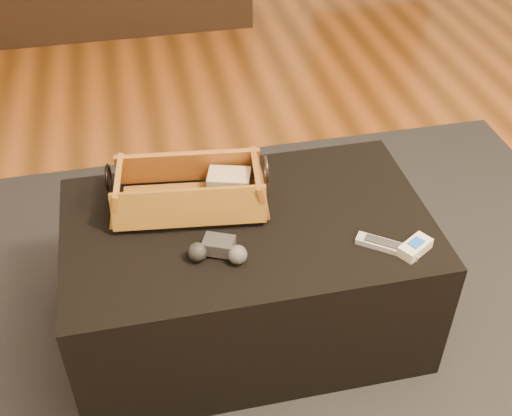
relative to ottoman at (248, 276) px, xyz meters
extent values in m
cube|color=brown|center=(0.08, -0.10, -0.23)|extent=(5.00, 5.50, 0.01)
cube|color=black|center=(0.00, -0.05, -0.22)|extent=(2.60, 2.00, 0.01)
cube|color=black|center=(0.00, 0.00, 0.00)|extent=(1.00, 0.60, 0.42)
cube|color=black|center=(-0.16, 0.09, 0.24)|extent=(0.22, 0.05, 0.02)
cube|color=tan|center=(-0.03, 0.12, 0.26)|extent=(0.14, 0.11, 0.06)
cube|color=#AE6F27|center=(-0.14, 0.10, 0.22)|extent=(0.39, 0.22, 0.01)
cube|color=#9B6123|center=(-0.13, 0.19, 0.28)|extent=(0.41, 0.09, 0.11)
cube|color=olive|center=(-0.15, 0.01, 0.28)|extent=(0.41, 0.09, 0.11)
cube|color=#9A5522|center=(0.05, 0.08, 0.28)|extent=(0.06, 0.21, 0.11)
cube|color=#A77525|center=(-0.34, 0.12, 0.28)|extent=(0.06, 0.21, 0.11)
torus|color=#2D241E|center=(0.07, 0.08, 0.32)|extent=(0.02, 0.08, 0.08)
torus|color=black|center=(-0.35, 0.13, 0.32)|extent=(0.02, 0.08, 0.08)
cube|color=#252527|center=(-0.10, -0.11, 0.24)|extent=(0.09, 0.08, 0.04)
sphere|color=black|center=(-0.15, -0.12, 0.23)|extent=(0.06, 0.06, 0.05)
sphere|color=#3C3D3F|center=(-0.06, -0.15, 0.23)|extent=(0.06, 0.06, 0.05)
cube|color=#AEB0B6|center=(0.33, -0.18, 0.22)|extent=(0.15, 0.13, 0.02)
cube|color=#242426|center=(0.33, -0.18, 0.23)|extent=(0.11, 0.09, 0.00)
cube|color=beige|center=(0.40, -0.21, 0.22)|extent=(0.10, 0.09, 0.03)
cube|color=blue|center=(0.40, -0.21, 0.24)|extent=(0.05, 0.04, 0.01)
camera|label=1|loc=(-0.26, -1.29, 1.35)|focal=45.00mm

